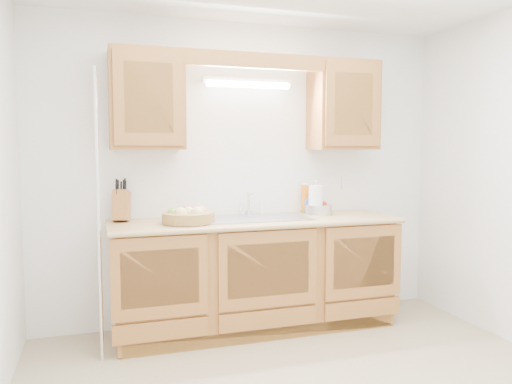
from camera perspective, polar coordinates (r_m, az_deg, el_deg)
name	(u,v)px	position (r m, az deg, el deg)	size (l,w,h in m)	color
room	(320,185)	(2.84, 7.38, 0.77)	(3.52, 3.50, 2.50)	tan
base_cabinets	(256,275)	(4.08, 0.00, -9.47)	(2.20, 0.60, 0.86)	#9A5C2D
countertop	(257,221)	(3.98, 0.06, -3.37)	(2.30, 0.63, 0.04)	tan
upper_cabinet_left	(146,100)	(3.93, -12.41, 10.22)	(0.55, 0.33, 0.75)	#9A5C2D
upper_cabinet_right	(343,106)	(4.41, 9.92, 9.67)	(0.55, 0.33, 0.75)	#9A5C2D
valance	(256,61)	(4.00, 0.04, 14.80)	(2.20, 0.05, 0.12)	#9A5C2D
fluorescent_fixture	(248,83)	(4.19, -0.92, 12.36)	(0.76, 0.08, 0.08)	white
sink	(256,227)	(4.01, -0.03, -4.07)	(0.84, 0.46, 0.36)	#9E9EA3
wire_shelf_pole	(99,217)	(3.53, -17.55, -2.70)	(0.03, 0.03, 2.00)	silver
outlet_plate	(346,183)	(4.60, 10.22, 1.05)	(0.08, 0.01, 0.12)	white
fruit_basket	(188,216)	(3.78, -7.73, -2.72)	(0.50, 0.50, 0.12)	#B28947
knife_block	(121,205)	(3.97, -15.13, -1.48)	(0.16, 0.22, 0.34)	#9A5C2D
orange_canister	(307,198)	(4.38, 5.81, -0.67)	(0.11, 0.11, 0.26)	orange
soap_bottle	(310,203)	(4.32, 6.17, -1.25)	(0.08, 0.08, 0.18)	blue
sponge	(307,212)	(4.39, 5.82, -2.26)	(0.10, 0.08, 0.02)	#CC333F
paper_towel	(316,201)	(4.21, 6.83, -0.98)	(0.14, 0.14, 0.30)	silver
apple_bowl	(319,209)	(4.26, 7.22, -1.91)	(0.26, 0.26, 0.12)	silver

